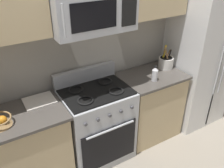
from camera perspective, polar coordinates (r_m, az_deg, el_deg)
The scene contains 9 objects.
wall_back at distance 2.75m, azimuth -7.64°, elevation 8.45°, with size 8.00×0.10×2.60m, color #9E998E.
counter_left at distance 2.72m, azimuth -21.34°, elevation -15.22°, with size 1.03×0.58×0.91m.
range_oven at distance 2.88m, azimuth -3.57°, elevation -9.31°, with size 0.76×0.62×1.09m.
counter_right at distance 3.24m, azimuth 8.84°, elevation -4.99°, with size 0.79×0.58×0.91m.
refrigerator at distance 3.53m, azimuth 19.80°, elevation 4.96°, with size 0.78×0.69×1.81m.
microwave at distance 2.31m, azimuth -4.93°, elevation 16.99°, with size 0.79×0.44×0.39m.
utensil_crock at distance 3.19m, azimuth 12.60°, elevation 5.05°, with size 0.19×0.19×0.31m.
cutting_board at distance 2.57m, azimuth -16.80°, elevation -3.80°, with size 0.30×0.25×0.02m, color silver.
bottle_vinegar at distance 2.85m, azimuth 10.11°, elevation 2.35°, with size 0.07×0.07×0.19m.
Camera 1 is at (-0.99, -1.32, 2.29)m, focal length 38.67 mm.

